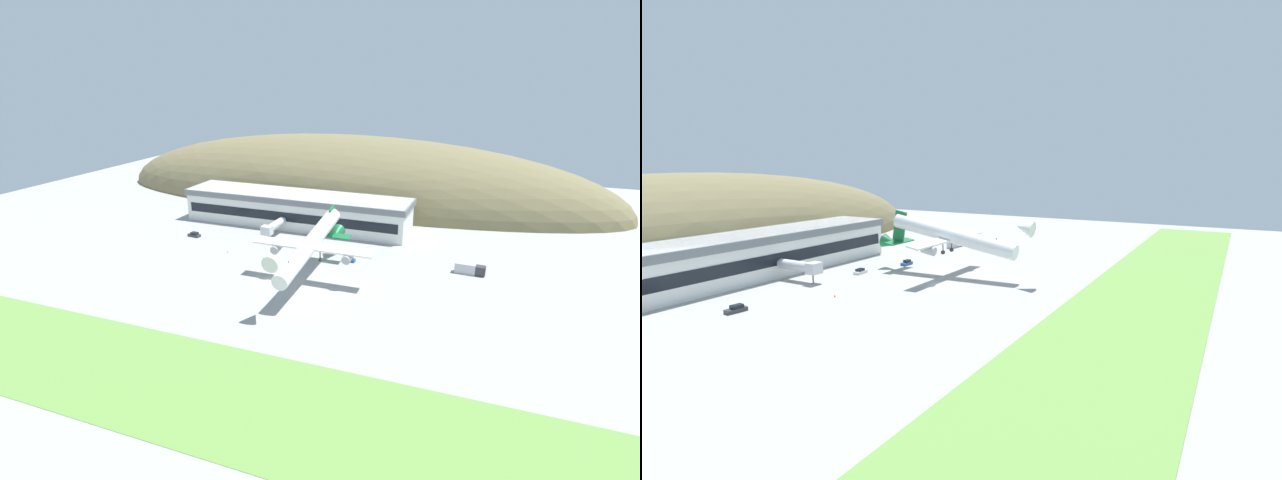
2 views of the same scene
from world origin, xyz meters
TOP-DOWN VIEW (x-y plane):
  - ground_plane at (0.00, 0.00)m, footprint 310.35×310.35m
  - grass_strip_foreground at (0.00, -47.00)m, footprint 279.31×28.64m
  - hill_backdrop at (-7.91, 93.03)m, footprint 221.46×64.30m
  - terminal_building at (-12.99, 48.51)m, footprint 82.36×17.88m
  - jetway_0 at (-14.52, 32.53)m, footprint 3.38×13.64m
  - cargo_airplane at (10.98, 3.35)m, footprint 33.46×46.95m
  - service_car_0 at (-40.00, 23.96)m, footprint 4.50×2.24m
  - service_car_1 at (15.74, 21.21)m, footprint 3.99×1.83m
  - service_car_2 at (0.06, 25.61)m, footprint 4.27×2.10m
  - fuel_truck at (49.89, 24.35)m, footprint 8.32×2.65m
  - traffic_cone_0 at (-21.49, 14.54)m, footprint 0.52×0.52m

SIDE VIEW (x-z plane):
  - ground_plane at x=0.00m, z-range 0.00..0.00m
  - hill_backdrop at x=-7.91m, z-range -27.04..27.04m
  - grass_strip_foreground at x=0.00m, z-range 0.00..0.08m
  - traffic_cone_0 at x=-21.49m, z-range -0.01..0.57m
  - service_car_2 at x=0.06m, z-range -0.12..1.29m
  - service_car_0 at x=-40.00m, z-range -0.13..1.42m
  - service_car_1 at x=15.74m, z-range -0.14..1.43m
  - fuel_truck at x=49.89m, z-range -0.03..2.90m
  - jetway_0 at x=-14.52m, z-range 1.28..6.71m
  - terminal_building at x=-12.99m, z-range 0.78..12.40m
  - cargo_airplane at x=10.98m, z-range 4.60..16.60m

